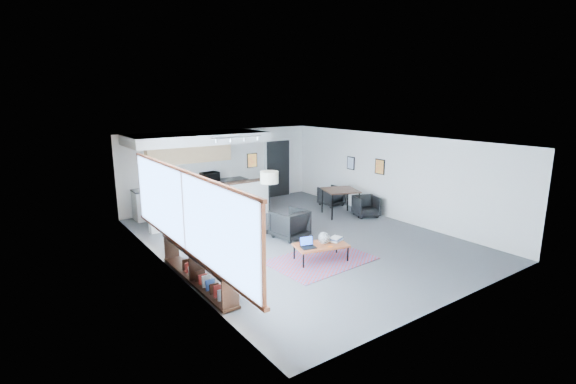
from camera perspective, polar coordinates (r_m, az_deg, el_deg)
room at (r=10.84m, az=1.47°, el=0.18°), size 7.02×9.02×2.62m
window at (r=8.40m, az=-14.02°, el=-2.87°), size 0.10×5.95×1.66m
console at (r=8.69m, az=-12.23°, el=-10.13°), size 0.35×3.00×0.80m
kitchenette at (r=13.42m, az=-12.24°, el=2.68°), size 4.20×1.96×2.60m
doorway at (r=15.73m, az=-1.44°, el=3.31°), size 1.10×0.12×2.15m
track_light at (r=12.18m, az=-7.01°, el=7.33°), size 1.60×0.07×0.15m
wall_art_lower at (r=13.39m, az=12.44°, el=3.39°), size 0.03×0.38×0.48m
wall_art_upper at (r=14.29m, az=8.59°, el=3.93°), size 0.03×0.34×0.44m
kilim_rug at (r=9.76m, az=4.49°, el=-9.27°), size 2.41×1.72×0.01m
coffee_table at (r=9.64m, az=4.53°, el=-7.32°), size 1.31×0.92×0.39m
laptop at (r=9.43m, az=2.67°, el=-7.13°), size 0.38×0.33×0.23m
ceramic_pot at (r=9.63m, az=4.95°, el=-6.29°), size 0.28×0.28×0.28m
book_stack at (r=9.87m, az=6.50°, el=-6.40°), size 0.39×0.35×0.10m
coaster at (r=9.50m, az=5.81°, el=-7.43°), size 0.12×0.12×0.01m
armchair_left at (r=11.31m, az=-5.73°, el=-4.27°), size 0.75×0.71×0.72m
armchair_right at (r=11.11m, az=0.22°, el=-4.20°), size 0.93×0.89×0.84m
floor_lamp at (r=11.29m, az=-2.57°, el=1.70°), size 0.65×0.65×1.72m
dining_table at (r=13.23m, az=7.20°, el=0.03°), size 1.28×1.28×0.84m
dining_chair_near at (r=13.35m, az=10.63°, el=-2.01°), size 0.75×0.73×0.61m
dining_chair_far at (r=14.52m, az=5.91°, el=-0.64°), size 0.63×0.59×0.62m
microwave at (r=14.10m, az=-10.67°, el=2.18°), size 0.62×0.41×0.39m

